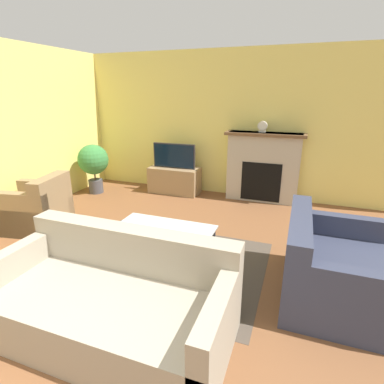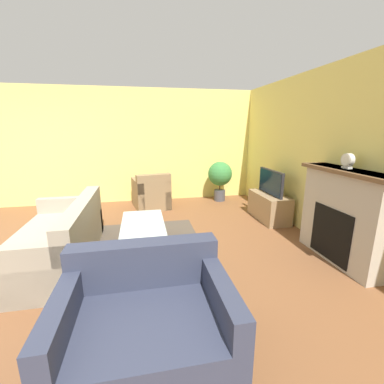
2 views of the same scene
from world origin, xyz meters
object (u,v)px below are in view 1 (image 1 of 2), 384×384
at_px(tv, 174,156).
at_px(armchair_by_window, 37,210).
at_px(couch_sectional, 113,302).
at_px(potted_plant, 93,162).
at_px(couch_loveseat, 333,271).
at_px(mantel_clock, 262,126).
at_px(coffee_table, 163,232).

height_order(tv, armchair_by_window, tv).
bearing_deg(armchair_by_window, couch_sectional, 48.12).
relative_size(couch_sectional, potted_plant, 2.05).
relative_size(couch_loveseat, armchair_by_window, 1.35).
distance_m(tv, armchair_by_window, 2.62).
relative_size(armchair_by_window, potted_plant, 0.97).
distance_m(potted_plant, mantel_clock, 3.31).
xyz_separation_m(couch_loveseat, armchair_by_window, (-4.00, 0.21, 0.01)).
relative_size(tv, potted_plant, 0.88).
xyz_separation_m(tv, couch_sectional, (0.99, -3.61, -0.47)).
distance_m(tv, couch_sectional, 3.77).
distance_m(tv, coffee_table, 2.66).
distance_m(couch_sectional, couch_loveseat, 2.10).
distance_m(couch_loveseat, mantel_clock, 3.05).
xyz_separation_m(couch_sectional, mantel_clock, (0.66, 3.77, 1.09)).
bearing_deg(potted_plant, mantel_clock, 12.74).
relative_size(couch_sectional, couch_loveseat, 1.56).
height_order(couch_loveseat, mantel_clock, mantel_clock).
bearing_deg(tv, couch_sectional, -74.74).
bearing_deg(coffee_table, couch_sectional, -86.75).
distance_m(couch_loveseat, potted_plant, 4.68).
relative_size(tv, mantel_clock, 4.40).
xyz_separation_m(tv, coffee_table, (0.92, -2.47, -0.35)).
xyz_separation_m(tv, armchair_by_window, (-1.24, -2.26, -0.46)).
bearing_deg(couch_sectional, coffee_table, 93.25).
bearing_deg(armchair_by_window, couch_loveseat, 76.31).
xyz_separation_m(tv, mantel_clock, (1.65, 0.15, 0.61)).
xyz_separation_m(coffee_table, potted_plant, (-2.42, 1.92, 0.23)).
height_order(couch_loveseat, potted_plant, potted_plant).
height_order(couch_sectional, armchair_by_window, same).
height_order(tv, mantel_clock, mantel_clock).
height_order(armchair_by_window, potted_plant, potted_plant).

